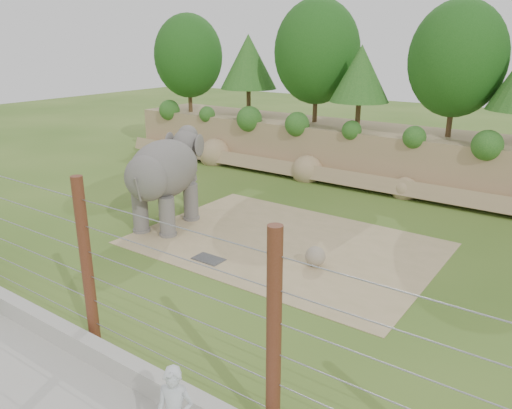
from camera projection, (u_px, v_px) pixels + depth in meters
The scene contains 8 objects.
ground at pixel (218, 271), 15.19m from camera, with size 90.00×90.00×0.00m, color #395E1C.
back_embankment at pixel (398, 100), 23.40m from camera, with size 30.00×5.52×8.77m.
dirt_patch at pixel (285, 243), 17.22m from camera, with size 10.00×7.00×0.02m, color tan.
drain_grate at pixel (209, 259), 15.94m from camera, with size 1.00×0.60×0.03m, color #262628.
elephant at pixel (165, 182), 18.36m from camera, with size 1.81×4.21×3.41m, color #635D58, non-canonical shape.
stone_ball at pixel (315, 256), 15.41m from camera, with size 0.63×0.63×0.63m, color gray.
retaining_wall at pixel (76, 341), 11.25m from camera, with size 26.00×0.35×0.50m, color #B2AEA5.
barrier_fence at pixel (86, 263), 11.08m from camera, with size 20.26×0.26×4.00m.
Camera 1 is at (8.93, -10.53, 6.74)m, focal length 35.00 mm.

